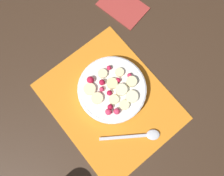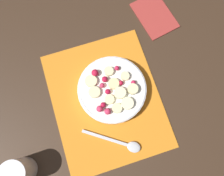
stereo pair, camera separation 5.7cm
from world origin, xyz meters
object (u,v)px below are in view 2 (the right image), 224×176
(spoon, at_px, (124,144))
(napkin, at_px, (154,15))
(fruit_bowl, at_px, (112,90))
(drinking_glass, at_px, (19,172))

(spoon, height_order, napkin, spoon)
(fruit_bowl, xyz_separation_m, spoon, (-0.17, 0.02, -0.02))
(spoon, distance_m, napkin, 0.45)
(napkin, bearing_deg, fruit_bowl, 133.74)
(spoon, relative_size, drinking_glass, 1.71)
(fruit_bowl, distance_m, drinking_glass, 0.35)
(fruit_bowl, relative_size, drinking_glass, 2.25)
(drinking_glass, bearing_deg, fruit_bowl, -64.87)
(drinking_glass, bearing_deg, napkin, -56.14)
(spoon, distance_m, drinking_glass, 0.30)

